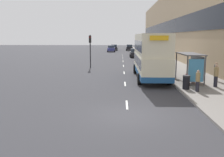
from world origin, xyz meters
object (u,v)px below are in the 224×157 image
object	(u,v)px
car_0	(135,53)
pedestrian_1	(198,81)
double_decker_bus_near	(150,55)
car_2	(111,49)
car_1	(114,48)
litter_bin	(186,82)
pedestrian_3	(191,68)
pedestrian_4	(216,71)
bus_shelter	(193,62)
pedestrian_2	(216,75)
pedestrian_at_shelter	(173,69)
car_3	(129,48)
traffic_light_far_kerb	(90,46)

from	to	relation	value
car_0	pedestrian_1	world-z (taller)	pedestrian_1
double_decker_bus_near	car_2	xyz separation A→B (m)	(-5.47, 43.74, -1.44)
car_1	litter_bin	size ratio (longest dim) A/B	4.08
car_2	litter_bin	world-z (taller)	car_2
pedestrian_3	litter_bin	size ratio (longest dim) A/B	1.49
car_2	litter_bin	bearing A→B (deg)	98.69
car_2	pedestrian_3	world-z (taller)	same
double_decker_bus_near	pedestrian_4	bearing A→B (deg)	-18.33
bus_shelter	pedestrian_3	xyz separation A→B (m)	(0.97, 3.97, -0.93)
pedestrian_2	litter_bin	bearing A→B (deg)	-159.08
pedestrian_4	pedestrian_2	bearing A→B (deg)	-110.23
car_1	pedestrian_at_shelter	bearing A→B (deg)	97.83
pedestrian_at_shelter	pedestrian_4	size ratio (longest dim) A/B	0.96
bus_shelter	pedestrian_1	bearing A→B (deg)	-99.69
pedestrian_1	double_decker_bus_near	bearing A→B (deg)	112.55
litter_bin	pedestrian_1	bearing A→B (deg)	-54.27
car_2	pedestrian_4	xyz separation A→B (m)	(11.10, -45.60, 0.14)
double_decker_bus_near	car_3	bearing A→B (deg)	90.41
car_1	pedestrian_2	bearing A→B (deg)	99.70
car_2	pedestrian_1	xyz separation A→B (m)	(8.13, -50.16, 0.09)
car_0	car_2	world-z (taller)	car_2
pedestrian_2	pedestrian_3	xyz separation A→B (m)	(-0.35, 5.87, -0.11)
car_1	pedestrian_3	distance (m)	50.54
car_1	pedestrian_1	xyz separation A→B (m)	(7.55, -57.37, 0.09)
pedestrian_1	litter_bin	xyz separation A→B (m)	(-0.59, 0.82, -0.27)
car_2	traffic_light_far_kerb	distance (m)	35.31
bus_shelter	pedestrian_2	bearing A→B (deg)	-55.20
pedestrian_4	pedestrian_1	bearing A→B (deg)	-123.10
double_decker_bus_near	pedestrian_2	world-z (taller)	double_decker_bus_near
car_0	litter_bin	bearing A→B (deg)	-86.05
bus_shelter	car_2	distance (m)	47.29
pedestrian_at_shelter	double_decker_bus_near	bearing A→B (deg)	170.22
car_2	car_0	bearing A→B (deg)	106.57
car_1	car_3	size ratio (longest dim) A/B	1.06
car_0	pedestrian_4	xyz separation A→B (m)	(5.72, -27.50, 0.14)
pedestrian_at_shelter	traffic_light_far_kerb	size ratio (longest dim) A/B	0.37
bus_shelter	double_decker_bus_near	bearing A→B (deg)	140.41
double_decker_bus_near	car_3	size ratio (longest dim) A/B	2.60
traffic_light_far_kerb	pedestrian_at_shelter	bearing A→B (deg)	-44.49
bus_shelter	pedestrian_at_shelter	bearing A→B (deg)	115.51
double_decker_bus_near	car_1	bearing A→B (deg)	95.48
car_3	pedestrian_2	world-z (taller)	pedestrian_2
bus_shelter	car_1	size ratio (longest dim) A/B	0.98
double_decker_bus_near	pedestrian_at_shelter	size ratio (longest dim) A/B	6.56
car_2	pedestrian_2	world-z (taller)	pedestrian_2
car_3	pedestrian_4	size ratio (longest dim) A/B	2.43
double_decker_bus_near	pedestrian_1	world-z (taller)	double_decker_bus_near
car_3	pedestrian_2	size ratio (longest dim) A/B	2.27
bus_shelter	car_1	world-z (taller)	bus_shelter
car_3	traffic_light_far_kerb	size ratio (longest dim) A/B	0.95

